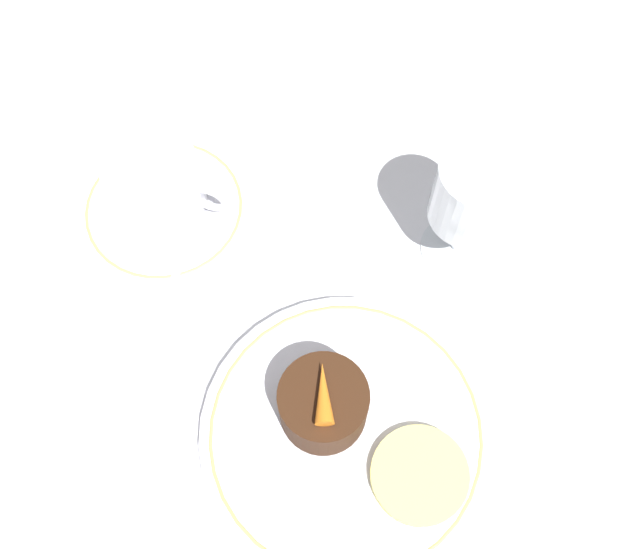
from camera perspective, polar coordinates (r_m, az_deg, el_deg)
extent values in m
plane|color=white|center=(0.62, 0.24, -10.76)|extent=(3.00, 3.00, 0.00)
cylinder|color=white|center=(0.61, 1.95, -12.07)|extent=(0.23, 0.23, 0.01)
torus|color=tan|center=(0.60, 1.97, -11.96)|extent=(0.22, 0.22, 0.00)
cylinder|color=white|center=(0.70, -11.73, 4.82)|extent=(0.16, 0.16, 0.01)
torus|color=tan|center=(0.70, -11.79, 4.98)|extent=(0.14, 0.14, 0.00)
cylinder|color=white|center=(0.67, -12.39, 6.62)|extent=(0.08, 0.08, 0.06)
cylinder|color=#9E7A4C|center=(0.67, -12.46, 6.80)|extent=(0.07, 0.07, 0.05)
torus|color=white|center=(0.66, -8.41, 5.75)|extent=(0.03, 0.01, 0.04)
cube|color=silver|center=(0.67, -9.51, 2.28)|extent=(0.02, 0.08, 0.00)
ellipsoid|color=silver|center=(0.69, -7.40, 5.73)|extent=(0.02, 0.02, 0.00)
cylinder|color=silver|center=(0.68, 10.28, 2.09)|extent=(0.06, 0.06, 0.01)
cylinder|color=silver|center=(0.65, 10.73, 3.35)|extent=(0.01, 0.01, 0.06)
cylinder|color=silver|center=(0.60, 11.75, 6.14)|extent=(0.07, 0.07, 0.07)
cylinder|color=maroon|center=(0.61, 11.53, 5.53)|extent=(0.06, 0.06, 0.04)
cube|color=silver|center=(0.64, -13.67, -7.63)|extent=(0.03, 0.13, 0.01)
cube|color=silver|center=(0.66, -9.66, -1.05)|extent=(0.03, 0.05, 0.01)
cylinder|color=#381E0F|center=(0.58, 0.09, -10.03)|extent=(0.07, 0.07, 0.05)
cone|color=orange|center=(0.55, 0.09, -9.20)|extent=(0.03, 0.05, 0.01)
cylinder|color=#EFE075|center=(0.60, 7.59, -14.91)|extent=(0.08, 0.08, 0.01)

